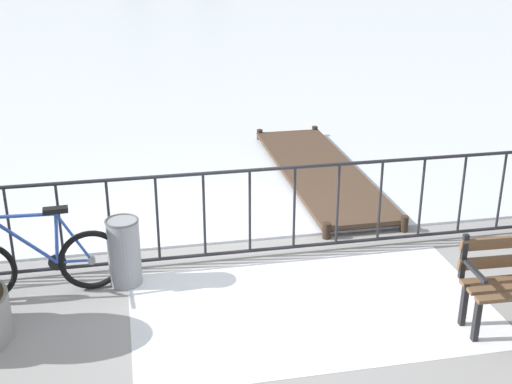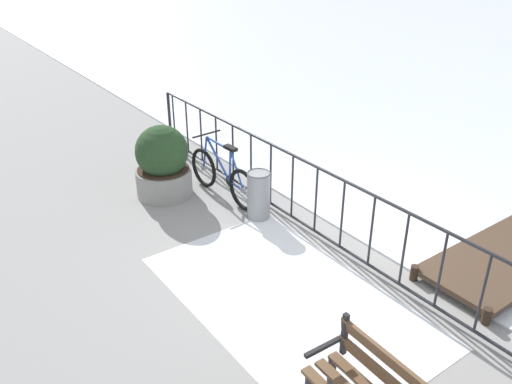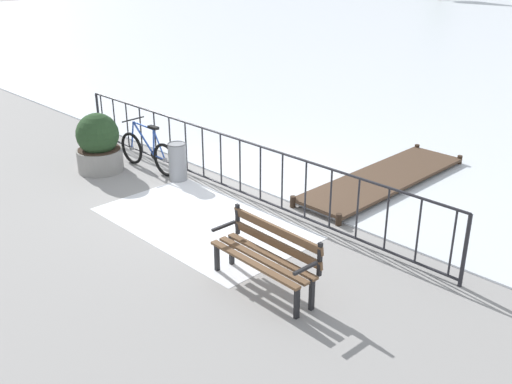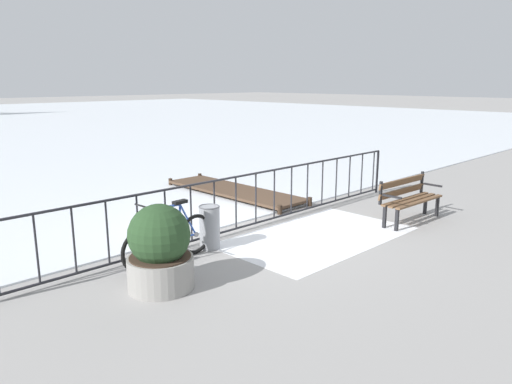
{
  "view_description": "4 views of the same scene",
  "coord_description": "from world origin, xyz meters",
  "views": [
    {
      "loc": [
        -1.04,
        -6.74,
        3.56
      ],
      "look_at": [
        0.38,
        0.29,
        0.67
      ],
      "focal_mm": 47.49,
      "sensor_mm": 36.0,
      "label": 1
    },
    {
      "loc": [
        4.45,
        -4.44,
        3.96
      ],
      "look_at": [
        -0.75,
        -0.65,
        0.68
      ],
      "focal_mm": 37.38,
      "sensor_mm": 36.0,
      "label": 2
    },
    {
      "loc": [
        7.36,
        -6.6,
        4.19
      ],
      "look_at": [
        1.19,
        -0.52,
        0.51
      ],
      "focal_mm": 41.25,
      "sensor_mm": 36.0,
      "label": 3
    },
    {
      "loc": [
        -6.01,
        -6.38,
        2.74
      ],
      "look_at": [
        -0.19,
        -0.46,
        0.84
      ],
      "focal_mm": 34.1,
      "sensor_mm": 36.0,
      "label": 4
    }
  ],
  "objects": [
    {
      "name": "bicycle_near_railing",
      "position": [
        -1.99,
        -0.4,
        0.37
      ],
      "size": [
        1.71,
        0.52,
        0.97
      ],
      "color": "black",
      "rests_on": "ground"
    },
    {
      "name": "ground_plane",
      "position": [
        0.0,
        0.0,
        0.0
      ],
      "size": [
        160.0,
        160.0,
        0.0
      ],
      "primitive_type": "plane",
      "color": "gray"
    },
    {
      "name": "railing_fence",
      "position": [
        0.0,
        0.0,
        0.56
      ],
      "size": [
        9.06,
        0.06,
        1.07
      ],
      "color": "#232328",
      "rests_on": "ground"
    },
    {
      "name": "trash_bin",
      "position": [
        -1.14,
        -0.32,
        0.37
      ],
      "size": [
        0.35,
        0.35,
        0.73
      ],
      "color": "gray",
      "rests_on": "ground"
    },
    {
      "name": "planter_with_shrub",
      "position": [
        -2.63,
        -1.11,
        0.55
      ],
      "size": [
        0.89,
        0.89,
        1.17
      ],
      "color": "gray",
      "rests_on": "ground"
    },
    {
      "name": "snow_patch",
      "position": [
        0.64,
        -1.2,
        0.0
      ],
      "size": [
        3.53,
        2.07,
        0.01
      ],
      "primitive_type": "cube",
      "color": "white",
      "rests_on": "ground"
    }
  ]
}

